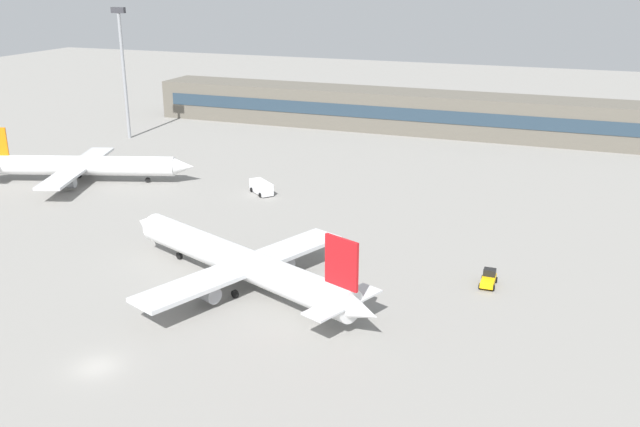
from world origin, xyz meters
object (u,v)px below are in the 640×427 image
airplane_near (238,261)px  baggage_tug_yellow (489,279)px  floodlight_tower_west (123,65)px  airplane_mid (84,166)px  service_van_white (261,187)px

airplane_near → baggage_tug_yellow: (27.26, 10.36, -2.28)m
baggage_tug_yellow → floodlight_tower_west: bearing=149.3°
baggage_tug_yellow → floodlight_tower_west: floodlight_tower_west is taller
airplane_mid → floodlight_tower_west: (-13.15, 31.81, 13.06)m
airplane_near → airplane_mid: (-44.56, 29.07, -0.17)m
baggage_tug_yellow → service_van_white: (-40.04, 23.17, 0.31)m
airplane_near → baggage_tug_yellow: 29.25m
baggage_tug_yellow → service_van_white: service_van_white is taller
floodlight_tower_west → baggage_tug_yellow: bearing=-30.7°
airplane_near → airplane_mid: bearing=146.9°
airplane_near → floodlight_tower_west: bearing=133.5°
airplane_near → airplane_mid: 53.20m
airplane_near → baggage_tug_yellow: airplane_near is taller
airplane_near → baggage_tug_yellow: bearing=20.8°
floodlight_tower_west → airplane_near: bearing=-46.5°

